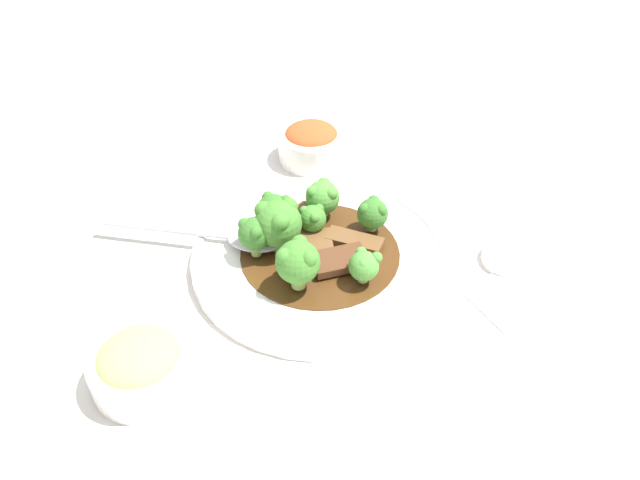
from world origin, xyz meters
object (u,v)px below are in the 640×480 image
(beef_strip_4, at_px, (297,217))
(side_bowl_kimchi, at_px, (311,143))
(beef_strip_0, at_px, (339,261))
(broccoli_floret_1, at_px, (323,197))
(beef_strip_2, at_px, (303,262))
(broccoli_floret_6, at_px, (255,233))
(main_plate, at_px, (320,255))
(beef_strip_1, at_px, (354,241))
(broccoli_floret_3, at_px, (313,218))
(side_bowl_appetizer, at_px, (140,365))
(sauce_dish, at_px, (509,258))
(broccoli_floret_7, at_px, (298,261))
(serving_spoon, at_px, (243,237))
(broccoli_floret_5, at_px, (367,264))
(beef_strip_3, at_px, (316,243))
(broccoli_floret_0, at_px, (278,223))
(broccoli_floret_4, at_px, (373,213))
(broccoli_floret_2, at_px, (273,209))

(beef_strip_4, xyz_separation_m, side_bowl_kimchi, (0.12, 0.11, 0.00))
(beef_strip_0, height_order, broccoli_floret_1, broccoli_floret_1)
(beef_strip_4, height_order, side_bowl_kimchi, side_bowl_kimchi)
(beef_strip_2, distance_m, broccoli_floret_6, 0.06)
(main_plate, bearing_deg, beef_strip_1, -27.73)
(main_plate, relative_size, beef_strip_2, 5.11)
(side_bowl_kimchi, bearing_deg, main_plate, -129.58)
(broccoli_floret_3, bearing_deg, beef_strip_1, -66.97)
(broccoli_floret_3, height_order, side_bowl_appetizer, broccoli_floret_3)
(beef_strip_2, xyz_separation_m, sauce_dish, (0.20, -0.15, -0.02))
(broccoli_floret_7, height_order, serving_spoon, broccoli_floret_7)
(broccoli_floret_5, distance_m, side_bowl_appetizer, 0.26)
(beef_strip_0, bearing_deg, broccoli_floret_3, 75.28)
(beef_strip_4, bearing_deg, broccoli_floret_7, -130.51)
(beef_strip_3, bearing_deg, sauce_dish, -44.49)
(broccoli_floret_0, height_order, broccoli_floret_3, broccoli_floret_0)
(broccoli_floret_5, bearing_deg, broccoli_floret_1, 69.49)
(beef_strip_1, height_order, beef_strip_4, same)
(beef_strip_3, bearing_deg, side_bowl_kimchi, 49.22)
(beef_strip_1, xyz_separation_m, broccoli_floret_1, (0.01, 0.07, 0.02))
(main_plate, distance_m, broccoli_floret_3, 0.05)
(broccoli_floret_7, bearing_deg, broccoli_floret_4, 5.95)
(broccoli_floret_5, relative_size, broccoli_floret_6, 0.76)
(beef_strip_0, xyz_separation_m, broccoli_floret_2, (-0.01, 0.10, 0.02))
(main_plate, distance_m, beef_strip_2, 0.04)
(broccoli_floret_5, bearing_deg, beef_strip_2, 119.56)
(broccoli_floret_1, relative_size, broccoli_floret_5, 1.23)
(serving_spoon, bearing_deg, broccoli_floret_1, -13.76)
(beef_strip_2, xyz_separation_m, side_bowl_appetizer, (-0.21, -0.01, 0.00))
(broccoli_floret_2, height_order, broccoli_floret_7, broccoli_floret_7)
(serving_spoon, bearing_deg, side_bowl_appetizer, -155.65)
(broccoli_floret_5, bearing_deg, broccoli_floret_7, 145.99)
(beef_strip_0, xyz_separation_m, side_bowl_kimchi, (0.14, 0.21, 0.00))
(broccoli_floret_2, xyz_separation_m, broccoli_floret_4, (0.09, -0.08, -0.00))
(broccoli_floret_2, bearing_deg, beef_strip_1, -60.10)
(broccoli_floret_1, height_order, broccoli_floret_4, broccoli_floret_1)
(broccoli_floret_5, height_order, broccoli_floret_7, broccoli_floret_7)
(broccoli_floret_5, distance_m, sauce_dish, 0.18)
(main_plate, bearing_deg, broccoli_floret_4, -11.16)
(broccoli_floret_3, height_order, side_bowl_kimchi, same)
(main_plate, bearing_deg, broccoli_floret_5, -86.37)
(side_bowl_appetizer, bearing_deg, broccoli_floret_6, 17.03)
(beef_strip_0, bearing_deg, beef_strip_1, 19.20)
(broccoli_floret_1, distance_m, serving_spoon, 0.11)
(beef_strip_1, height_order, side_bowl_appetizer, side_bowl_appetizer)
(broccoli_floret_5, bearing_deg, serving_spoon, 112.80)
(beef_strip_3, bearing_deg, broccoli_floret_5, -87.22)
(broccoli_floret_7, bearing_deg, broccoli_floret_3, 38.18)
(broccoli_floret_2, bearing_deg, sauce_dish, -51.20)
(main_plate, distance_m, beef_strip_3, 0.02)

